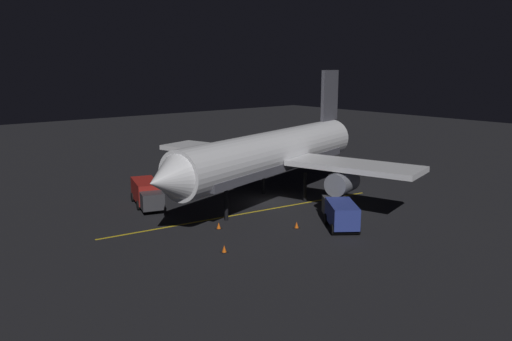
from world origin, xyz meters
TOP-DOWN VIEW (x-y plane):
  - ground_plane at (0.00, 0.00)m, footprint 180.00×180.00m
  - apron_guide_stripe at (-1.47, 4.00)m, footprint 4.09×28.14m
  - airliner at (0.16, -0.55)m, footprint 28.73×33.78m
  - baggage_truck at (6.64, 10.21)m, footprint 6.88×3.95m
  - catering_truck at (-9.59, 0.74)m, footprint 6.06×5.28m
  - ground_crew_worker at (5.98, 11.25)m, footprint 0.40×0.40m
  - traffic_cone_near_left at (-3.52, 9.00)m, footprint 0.50×0.50m
  - traffic_cone_near_right at (-7.55, 3.86)m, footprint 0.50×0.50m
  - traffic_cone_under_wing at (-8.23, 11.89)m, footprint 0.50×0.50m

SIDE VIEW (x-z plane):
  - ground_plane at x=0.00m, z-range -0.20..0.00m
  - apron_guide_stripe at x=-1.47m, z-range 0.00..0.01m
  - traffic_cone_near_left at x=-3.52m, z-range -0.03..0.52m
  - traffic_cone_near_right at x=-7.55m, z-range -0.03..0.52m
  - traffic_cone_under_wing at x=-8.23m, z-range -0.03..0.52m
  - ground_crew_worker at x=5.98m, z-range 0.02..1.76m
  - catering_truck at x=-9.59m, z-range 0.06..2.28m
  - baggage_truck at x=6.64m, z-range 0.05..2.46m
  - airliner at x=0.16m, z-range -1.60..11.27m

